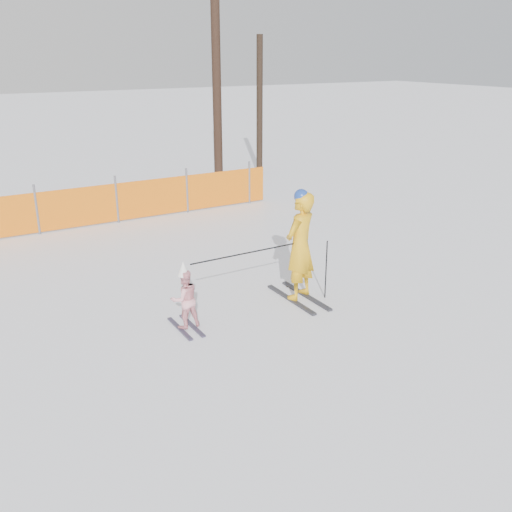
% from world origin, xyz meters
% --- Properties ---
extents(ground, '(120.00, 120.00, 0.00)m').
position_xyz_m(ground, '(0.00, 0.00, 0.00)').
color(ground, white).
rests_on(ground, ground).
extents(adult, '(0.84, 1.47, 2.05)m').
position_xyz_m(adult, '(0.91, 0.51, 1.03)').
color(adult, black).
rests_on(adult, ground).
extents(child, '(0.48, 0.90, 1.16)m').
position_xyz_m(child, '(-1.35, 0.47, 0.53)').
color(child, black).
rests_on(child, ground).
extents(ski_poles, '(2.60, 0.22, 1.10)m').
position_xyz_m(ski_poles, '(0.34, 0.42, 0.90)').
color(ski_poles, black).
rests_on(ski_poles, ground).
extents(tree_trunks, '(2.01, 0.35, 6.83)m').
position_xyz_m(tree_trunks, '(4.94, 10.70, 3.14)').
color(tree_trunks, black).
rests_on(tree_trunks, ground).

